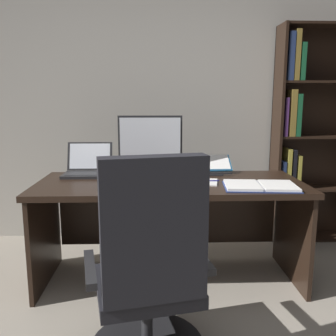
% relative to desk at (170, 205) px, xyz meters
% --- Properties ---
extents(wall_back, '(5.42, 0.12, 2.83)m').
position_rel_desk_xyz_m(wall_back, '(-0.08, 0.91, 0.86)').
color(wall_back, '#B2ADA3').
rests_on(wall_back, ground).
extents(desk, '(1.89, 0.77, 0.75)m').
position_rel_desk_xyz_m(desk, '(0.00, 0.00, 0.00)').
color(desk, black).
rests_on(desk, ground).
extents(bookshelf, '(0.78, 0.27, 1.98)m').
position_rel_desk_xyz_m(bookshelf, '(1.31, 0.71, 0.42)').
color(bookshelf, black).
rests_on(bookshelf, ground).
extents(office_chair, '(0.68, 0.60, 1.09)m').
position_rel_desk_xyz_m(office_chair, '(-0.13, -0.98, -0.09)').
color(office_chair, '#232326').
rests_on(office_chair, ground).
extents(monitor, '(0.49, 0.16, 0.46)m').
position_rel_desk_xyz_m(monitor, '(-0.14, 0.18, 0.43)').
color(monitor, '#232326').
rests_on(monitor, desk).
extents(laptop, '(0.36, 0.32, 0.24)m').
position_rel_desk_xyz_m(laptop, '(-0.63, 0.19, 0.25)').
color(laptop, '#232326').
rests_on(laptop, desk).
extents(keyboard, '(0.42, 0.15, 0.02)m').
position_rel_desk_xyz_m(keyboard, '(-0.14, -0.24, 0.21)').
color(keyboard, '#232326').
rests_on(keyboard, desk).
extents(computer_mouse, '(0.06, 0.10, 0.04)m').
position_rel_desk_xyz_m(computer_mouse, '(-0.44, -0.24, 0.22)').
color(computer_mouse, '#232326').
rests_on(computer_mouse, desk).
extents(reading_stand_with_book, '(0.31, 0.24, 0.13)m').
position_rel_desk_xyz_m(reading_stand_with_book, '(0.34, 0.23, 0.26)').
color(reading_stand_with_book, '#232326').
rests_on(reading_stand_with_book, desk).
extents(open_binder, '(0.50, 0.35, 0.02)m').
position_rel_desk_xyz_m(open_binder, '(0.59, -0.29, 0.21)').
color(open_binder, navy).
rests_on(open_binder, desk).
extents(notepad, '(0.19, 0.23, 0.01)m').
position_rel_desk_xyz_m(notepad, '(0.26, -0.13, 0.20)').
color(notepad, white).
rests_on(notepad, desk).
extents(pen, '(0.14, 0.01, 0.01)m').
position_rel_desk_xyz_m(pen, '(0.28, -0.13, 0.21)').
color(pen, navy).
rests_on(pen, notepad).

